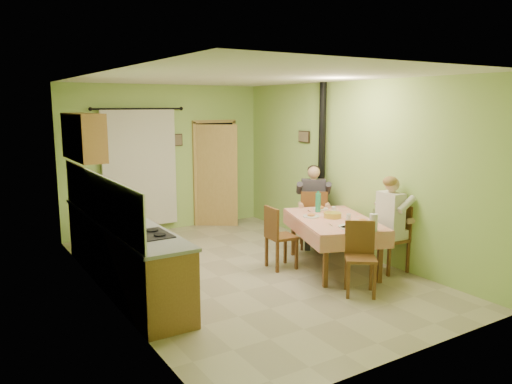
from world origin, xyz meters
TOP-DOWN VIEW (x-y plane):
  - floor at (0.00, 0.00)m, footprint 4.00×6.00m
  - room_shell at (0.00, 0.00)m, footprint 4.04×6.04m
  - kitchen_run at (-1.71, 0.40)m, footprint 0.64×3.64m
  - upper_cabinets at (-1.82, 1.70)m, footprint 0.35×1.40m
  - curtain at (-0.55, 2.90)m, footprint 1.70×0.07m
  - doorway at (1.01, 2.86)m, footprint 0.96×0.53m
  - dining_table at (1.20, -0.56)m, footprint 1.59×2.02m
  - tableware at (1.20, -0.65)m, footprint 0.73×1.63m
  - chair_far at (1.62, 0.45)m, footprint 0.62×0.62m
  - chair_near at (0.80, -1.55)m, footprint 0.54×0.54m
  - chair_right at (1.84, -1.11)m, footprint 0.46×0.46m
  - chair_left at (0.53, -0.15)m, footprint 0.42×0.42m
  - man_far at (1.63, 0.47)m, footprint 0.65×0.64m
  - man_right at (1.82, -1.11)m, footprint 0.49×0.60m
  - stove_flue at (1.90, 0.60)m, footprint 0.24×0.24m
  - picture_back at (0.25, 2.97)m, footprint 0.19×0.03m
  - picture_right at (1.97, 1.20)m, footprint 0.03×0.31m

SIDE VIEW (x-z plane):
  - floor at x=0.00m, z-range -0.01..0.01m
  - chair_near at x=0.80m, z-range -0.18..0.76m
  - chair_left at x=0.53m, z-range -0.18..0.76m
  - chair_right at x=1.84m, z-range -0.20..0.78m
  - chair_far at x=1.62m, z-range -0.21..0.79m
  - dining_table at x=1.20m, z-range 0.00..0.76m
  - kitchen_run at x=-1.71m, z-range -0.30..1.26m
  - tableware at x=1.20m, z-range 0.65..0.98m
  - man_far at x=1.63m, z-range 0.18..1.57m
  - man_right at x=1.82m, z-range 0.18..1.57m
  - stove_flue at x=1.90m, z-range -0.38..2.42m
  - doorway at x=1.01m, z-range -0.02..2.13m
  - curtain at x=-0.55m, z-range 0.15..2.37m
  - picture_back at x=0.25m, z-range 1.64..1.86m
  - room_shell at x=0.00m, z-range 0.41..3.23m
  - picture_right at x=1.97m, z-range 1.75..1.96m
  - upper_cabinets at x=-1.82m, z-range 1.60..2.30m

